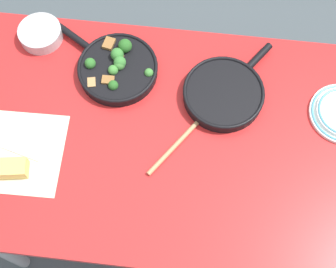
{
  "coord_description": "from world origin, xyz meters",
  "views": [
    {
      "loc": [
        -0.07,
        0.58,
        2.14
      ],
      "look_at": [
        0.0,
        0.0,
        0.79
      ],
      "focal_mm": 50.0,
      "sensor_mm": 36.0,
      "label": 1
    }
  ],
  "objects": [
    {
      "name": "ground_plane",
      "position": [
        0.0,
        0.0,
        0.0
      ],
      "size": [
        14.0,
        14.0,
        0.0
      ],
      "primitive_type": "plane",
      "color": "#424C51"
    },
    {
      "name": "skillet_broccoli",
      "position": [
        0.2,
        -0.22,
        0.79
      ],
      "size": [
        0.38,
        0.3,
        0.08
      ],
      "rotation": [
        0.0,
        0.0,
        5.71
      ],
      "color": "black",
      "rests_on": "dining_table_red"
    },
    {
      "name": "parchment_sheet",
      "position": [
        0.49,
        0.11,
        0.77
      ],
      "size": [
        0.34,
        0.28,
        0.0
      ],
      "color": "beige",
      "rests_on": "dining_table_red"
    },
    {
      "name": "wooden_spoon",
      "position": [
        -0.08,
        -0.05,
        0.78
      ],
      "size": [
        0.23,
        0.31,
        0.02
      ],
      "rotation": [
        0.0,
        0.0,
        4.1
      ],
      "color": "tan",
      "rests_on": "dining_table_red"
    },
    {
      "name": "dining_table_red",
      "position": [
        0.0,
        0.0,
        0.68
      ],
      "size": [
        1.33,
        0.83,
        0.77
      ],
      "color": "red",
      "rests_on": "ground_plane"
    },
    {
      "name": "prep_bowl_steel",
      "position": [
        0.48,
        -0.33,
        0.79
      ],
      "size": [
        0.15,
        0.15,
        0.05
      ],
      "color": "#B7B7BC",
      "rests_on": "dining_table_red"
    },
    {
      "name": "cheese_block",
      "position": [
        0.46,
        0.17,
        0.79
      ],
      "size": [
        0.1,
        0.07,
        0.05
      ],
      "color": "#E0C15B",
      "rests_on": "dining_table_red"
    },
    {
      "name": "skillet_eggs",
      "position": [
        -0.17,
        -0.16,
        0.79
      ],
      "size": [
        0.29,
        0.35,
        0.04
      ],
      "rotation": [
        0.0,
        0.0,
        4.1
      ],
      "color": "black",
      "rests_on": "dining_table_red"
    }
  ]
}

